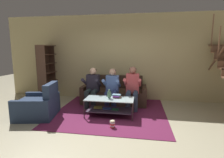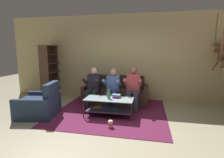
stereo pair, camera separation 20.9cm
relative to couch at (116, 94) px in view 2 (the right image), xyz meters
The scene contains 13 objects.
ground 1.92m from the couch, 85.41° to the right, with size 16.80×16.80×0.00m, color #B5AD8D.
back_partition 1.30m from the couch, 74.96° to the left, with size 8.40×0.12×2.90m, color #CCBB83.
couch is the anchor object (origin of this frame).
person_seated_left 0.87m from the couch, 139.51° to the right, with size 0.50×0.58×1.18m.
person_seated_middle 0.62m from the couch, 90.00° to the right, with size 0.50×0.58×1.17m.
person_seated_right 0.88m from the couch, 40.22° to the right, with size 0.50×0.58×1.24m.
coffee_table 1.20m from the couch, 88.06° to the right, with size 1.25×0.57×0.48m.
area_rug 0.78m from the couch, 87.94° to the right, with size 3.00×3.16×0.01m.
vase 1.26m from the couch, 87.81° to the right, with size 0.11×0.11×0.24m.
book_stack 1.14m from the couch, 78.51° to the right, with size 0.24×0.18×0.09m.
bookshelf 2.45m from the couch, behind, with size 0.34×0.86×1.87m.
armchair 2.33m from the couch, 138.88° to the right, with size 1.06×1.09×0.88m.
popcorn_tub 1.92m from the couch, 82.82° to the right, with size 0.11×0.11×0.18m.
Camera 2 is at (0.87, -3.58, 1.72)m, focal length 28.00 mm.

